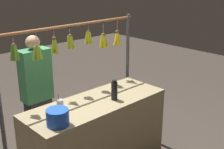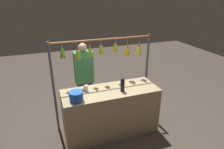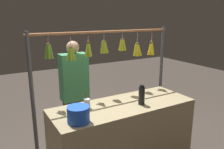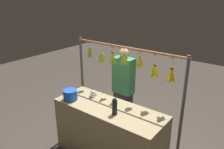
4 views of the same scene
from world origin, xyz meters
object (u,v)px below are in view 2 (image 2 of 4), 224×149
object	(u,v)px
blue_bucket	(76,96)
vendor_person	(85,80)
drink_cup	(86,88)
water_bottle	(123,85)

from	to	relation	value
blue_bucket	vendor_person	distance (m)	1.04
blue_bucket	drink_cup	xyz separation A→B (m)	(-0.22, -0.28, -0.03)
blue_bucket	vendor_person	xyz separation A→B (m)	(-0.33, -0.97, -0.19)
blue_bucket	drink_cup	world-z (taller)	drink_cup
water_bottle	blue_bucket	xyz separation A→B (m)	(0.81, 0.06, -0.03)
blue_bucket	drink_cup	bearing A→B (deg)	-127.71
blue_bucket	vendor_person	bearing A→B (deg)	-108.93
water_bottle	drink_cup	distance (m)	0.64
drink_cup	vendor_person	size ratio (longest dim) A/B	0.11
water_bottle	blue_bucket	size ratio (longest dim) A/B	1.08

